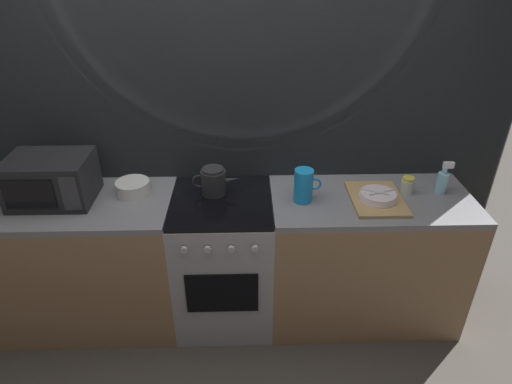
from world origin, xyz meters
The scene contains 12 objects.
ground_plane centered at (0.00, 0.00, 0.00)m, with size 8.00×8.00×0.00m, color #47423D.
back_wall centered at (0.00, 0.32, 1.20)m, with size 3.60×0.05×2.40m.
counter_left centered at (-0.90, 0.00, 0.45)m, with size 1.20×0.60×0.90m.
stove_unit centered at (0.00, 0.00, 0.45)m, with size 0.60×0.63×0.90m.
counter_right centered at (0.90, 0.00, 0.45)m, with size 1.20×0.60×0.90m.
microwave centered at (-0.97, 0.03, 1.04)m, with size 0.46×0.35×0.27m.
kettle centered at (-0.05, 0.08, 0.98)m, with size 0.28×0.15×0.17m.
mixing_bowl centered at (-0.53, 0.09, 0.94)m, with size 0.20×0.20×0.08m, color silver.
pitcher centered at (0.48, -0.02, 1.00)m, with size 0.16×0.11×0.20m.
dish_pile centered at (0.91, -0.04, 0.92)m, with size 0.30×0.40×0.07m.
spice_jar centered at (1.11, 0.05, 0.95)m, with size 0.08×0.08×0.10m.
spray_bottle centered at (1.32, 0.05, 0.98)m, with size 0.08×0.06×0.20m.
Camera 1 is at (0.15, -2.20, 2.22)m, focal length 30.51 mm.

